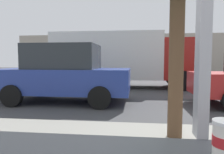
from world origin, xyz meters
The scene contains 4 objects.
ground_plane centered at (0.00, 8.00, 0.00)m, with size 60.00×60.00×0.00m, color #424244.
building_facade_far centered at (0.00, 23.18, 2.13)m, with size 28.00×1.20×4.27m, color #A89E8E.
parked_car_blue centered at (-2.57, 5.55, 0.92)m, with size 4.14×1.95×1.84m.
box_truck centered at (-0.93, 9.55, 1.50)m, with size 7.03×2.44×2.66m.
Camera 1 is at (-0.30, -0.91, 1.33)m, focal length 33.58 mm.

